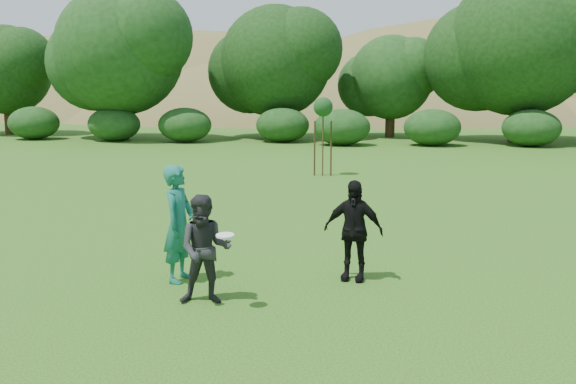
{
  "coord_description": "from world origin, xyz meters",
  "views": [
    {
      "loc": [
        1.63,
        -10.08,
        3.33
      ],
      "look_at": [
        0.0,
        3.0,
        1.1
      ],
      "focal_mm": 40.0,
      "sensor_mm": 36.0,
      "label": 1
    }
  ],
  "objects_px": {
    "player_teal": "(179,224)",
    "sapling": "(323,109)",
    "player_black": "(353,230)",
    "player_grey": "(205,250)"
  },
  "relations": [
    {
      "from": "player_grey",
      "to": "sapling",
      "type": "relative_size",
      "value": 0.59
    },
    {
      "from": "player_black",
      "to": "sapling",
      "type": "bearing_deg",
      "value": 107.59
    },
    {
      "from": "player_teal",
      "to": "player_grey",
      "type": "xyz_separation_m",
      "value": [
        0.72,
        -1.05,
        -0.15
      ]
    },
    {
      "from": "sapling",
      "to": "player_black",
      "type": "bearing_deg",
      "value": -83.6
    },
    {
      "from": "player_black",
      "to": "sapling",
      "type": "height_order",
      "value": "sapling"
    },
    {
      "from": "player_grey",
      "to": "sapling",
      "type": "xyz_separation_m",
      "value": [
        0.8,
        14.04,
        1.58
      ]
    },
    {
      "from": "player_grey",
      "to": "player_teal",
      "type": "bearing_deg",
      "value": 116.32
    },
    {
      "from": "player_teal",
      "to": "sapling",
      "type": "xyz_separation_m",
      "value": [
        1.52,
        13.0,
        1.42
      ]
    },
    {
      "from": "player_teal",
      "to": "sapling",
      "type": "distance_m",
      "value": 13.16
    },
    {
      "from": "player_teal",
      "to": "player_grey",
      "type": "relative_size",
      "value": 1.18
    }
  ]
}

